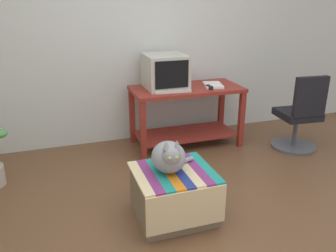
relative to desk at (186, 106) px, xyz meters
name	(u,v)px	position (x,y,z in m)	size (l,w,h in m)	color
ground_plane	(196,230)	(-0.54, -1.60, -0.48)	(14.00, 14.00, 0.00)	brown
back_wall	(130,32)	(-0.54, 0.45, 0.82)	(8.00, 0.10, 2.60)	silver
desk	(186,106)	(0.00, 0.00, 0.00)	(1.27, 0.62, 0.70)	maroon
tv_monitor	(165,72)	(-0.24, 0.06, 0.41)	(0.46, 0.48, 0.38)	#BCB7A8
keyboard	(172,91)	(-0.22, -0.13, 0.24)	(0.40, 0.15, 0.02)	beige
book	(213,85)	(0.31, -0.05, 0.24)	(0.20, 0.28, 0.03)	white
ottoman_with_blanket	(174,194)	(-0.64, -1.37, -0.27)	(0.62, 0.58, 0.41)	#7A664C
cat	(169,157)	(-0.68, -1.36, 0.06)	(0.40, 0.37, 0.30)	gray
office_chair	(300,118)	(1.18, -0.56, -0.09)	(0.52, 0.52, 0.89)	#4C4C51
stapler	(209,87)	(0.22, -0.15, 0.25)	(0.04, 0.11, 0.04)	black
pen	(219,85)	(0.41, -0.02, 0.23)	(0.01, 0.01, 0.14)	#B7B7BC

